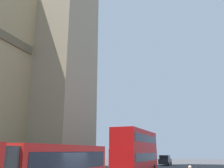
{
  "coord_description": "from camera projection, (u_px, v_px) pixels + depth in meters",
  "views": [
    {
      "loc": [
        -11.54,
        -5.94,
        2.58
      ],
      "look_at": [
        12.5,
        3.66,
        9.88
      ],
      "focal_mm": 38.25,
      "sensor_mm": 36.0,
      "label": 1
    }
  ],
  "objects": [
    {
      "name": "double_decker_bus",
      "position": [
        137.0,
        150.0,
        27.46
      ],
      "size": [
        10.76,
        2.54,
        4.9
      ],
      "color": "#B20F0F",
      "rests_on": "ground_plane"
    },
    {
      "name": "sedan_lead",
      "position": [
        165.0,
        160.0,
        45.15
      ],
      "size": [
        4.4,
        1.86,
        1.85
      ],
      "color": "black",
      "rests_on": "ground_plane"
    }
  ]
}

